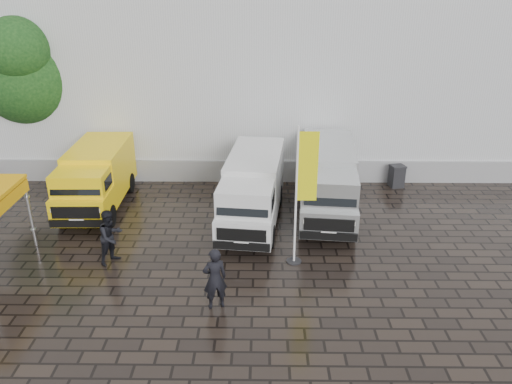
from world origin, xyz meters
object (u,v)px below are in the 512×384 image
wheelie_bin (397,176)px  person_front (215,279)px  van_white (253,192)px  person_tent (111,237)px  van_yellow (96,180)px  flagpole (302,190)px  van_silver (328,183)px

wheelie_bin → person_front: size_ratio=0.53×
van_white → person_tent: 5.41m
van_yellow → person_tent: (1.71, -4.16, -0.27)m
wheelie_bin → person_tent: size_ratio=0.54×
flagpole → person_tent: size_ratio=2.51×
person_front → van_white: bearing=-119.3°
van_yellow → wheelie_bin: 12.79m
person_front → flagpole: bearing=-155.2°
van_silver → flagpole: bearing=-103.9°
van_silver → van_white: bearing=-159.2°
van_white → person_front: (-0.95, -5.33, -0.30)m
wheelie_bin → flagpole: bearing=-137.2°
person_front → person_tent: 4.30m
van_yellow → van_silver: bearing=-3.7°
person_tent → wheelie_bin: bearing=-25.6°
van_silver → flagpole: size_ratio=1.28×
van_yellow → van_white: 6.36m
flagpole → wheelie_bin: size_ratio=4.67×
van_white → wheelie_bin: 7.28m
person_front → van_silver: bearing=-141.3°
flagpole → person_front: 3.89m
van_yellow → flagpole: size_ratio=1.12×
van_white → wheelie_bin: size_ratio=5.78×
person_front → person_tent: bearing=-52.9°
van_yellow → person_tent: bearing=-68.6°
van_yellow → flagpole: flagpole is taller
van_silver → wheelie_bin: (3.43, 2.75, -0.79)m
flagpole → van_yellow: bearing=152.3°
van_silver → flagpole: 4.09m
person_front → person_tent: person_front is taller
flagpole → person_front: size_ratio=2.47×
van_silver → van_yellow: bearing=-177.3°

